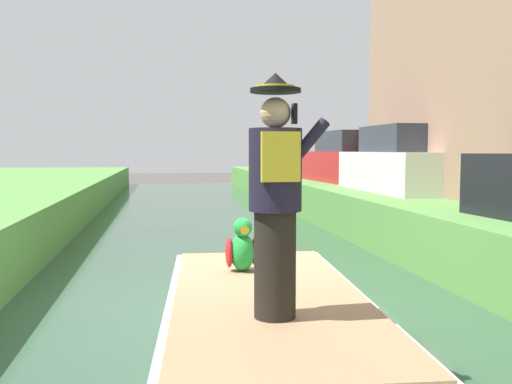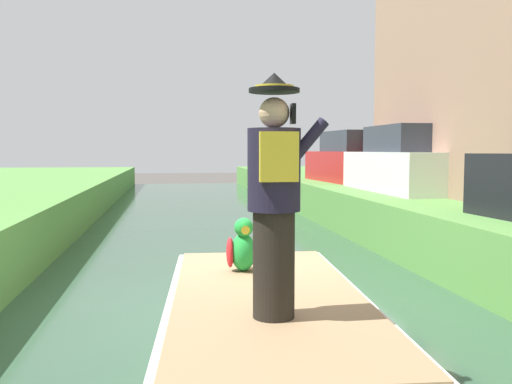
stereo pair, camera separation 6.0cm
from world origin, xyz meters
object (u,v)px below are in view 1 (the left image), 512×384
object	(u,v)px
person_pirate	(276,197)
parked_car_white	(403,164)
parrot_plush	(242,248)
parked_car_red	(349,161)
boat	(268,327)

from	to	relation	value
person_pirate	parked_car_white	distance (m)	9.00
parrot_plush	parked_car_white	world-z (taller)	parked_car_white
person_pirate	parked_car_red	world-z (taller)	person_pirate
boat	person_pirate	size ratio (longest dim) A/B	2.33
boat	person_pirate	world-z (taller)	person_pirate
parked_car_white	parrot_plush	bearing A→B (deg)	-127.01
person_pirate	parked_car_red	bearing A→B (deg)	77.46
parrot_plush	parked_car_white	distance (m)	7.71
boat	parked_car_white	size ratio (longest dim) A/B	1.08
parked_car_white	parked_car_red	world-z (taller)	same
parrot_plush	parked_car_white	xyz separation A→B (m)	(4.62, 6.13, 0.71)
parked_car_red	boat	bearing A→B (deg)	-112.81
boat	parked_car_red	xyz separation A→B (m)	(4.52, 10.75, 1.26)
boat	parrot_plush	world-z (taller)	parrot_plush
parrot_plush	parked_car_white	size ratio (longest dim) A/B	0.14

